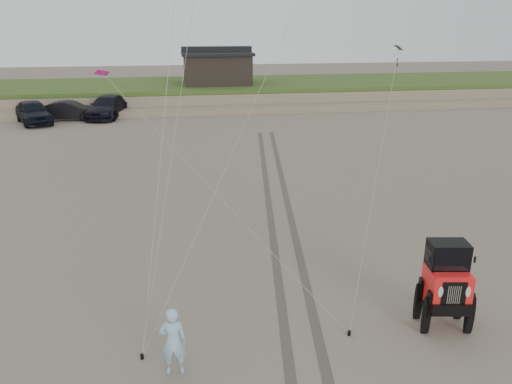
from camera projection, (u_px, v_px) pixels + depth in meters
ground at (266, 330)px, 12.37m from camera, size 160.00×160.00×0.00m
dune_ridge at (196, 93)px, 47.12m from camera, size 160.00×14.25×1.73m
cabin at (217, 67)px, 46.17m from camera, size 6.40×5.40×3.35m
truck_a at (33, 112)px, 37.16m from camera, size 3.91×5.41×1.71m
truck_b at (70, 111)px, 38.43m from camera, size 4.54×1.86×1.46m
truck_c at (107, 107)px, 39.52m from camera, size 3.39×6.02×1.65m
jeep at (445, 295)px, 12.25m from camera, size 2.80×5.06×1.79m
man at (173, 341)px, 10.63m from camera, size 0.59×0.40×1.60m
stake_main at (142, 356)px, 11.30m from camera, size 0.08×0.08×0.12m
stake_aux at (349, 333)px, 12.15m from camera, size 0.08×0.08×0.12m
tire_tracks at (279, 211)px, 20.14m from camera, size 5.22×29.74×0.01m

